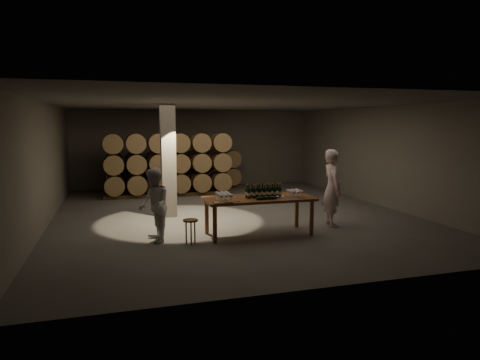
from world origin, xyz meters
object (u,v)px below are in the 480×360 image
object	(u,v)px
notebook_near	(226,202)
bottle_cluster	(263,192)
plate	(278,196)
tasting_table	(259,202)
stool	(191,224)
person_woman	(154,205)
person_man	(332,188)

from	to	relation	value
notebook_near	bottle_cluster	bearing A→B (deg)	19.40
plate	notebook_near	bearing A→B (deg)	-162.90
tasting_table	stool	bearing A→B (deg)	-168.39
notebook_near	stool	world-z (taller)	notebook_near
tasting_table	person_woman	xyz separation A→B (m)	(-2.46, 0.04, 0.04)
person_man	stool	bearing A→B (deg)	108.57
bottle_cluster	notebook_near	world-z (taller)	bottle_cluster
stool	tasting_table	bearing A→B (deg)	11.61
tasting_table	bottle_cluster	world-z (taller)	bottle_cluster
person_woman	plate	bearing A→B (deg)	83.34
bottle_cluster	notebook_near	distance (m)	1.14
plate	person_man	world-z (taller)	person_man
bottle_cluster	plate	bearing A→B (deg)	-4.58
stool	person_woman	world-z (taller)	person_woman
plate	person_woman	distance (m)	2.95
tasting_table	plate	world-z (taller)	plate
person_man	person_woman	xyz separation A→B (m)	(-4.58, -0.29, -0.16)
bottle_cluster	person_man	world-z (taller)	person_man
tasting_table	plate	size ratio (longest dim) A/B	9.89
plate	stool	distance (m)	2.27
bottle_cluster	plate	xyz separation A→B (m)	(0.37, -0.03, -0.11)
bottle_cluster	person_woman	distance (m)	2.59
tasting_table	bottle_cluster	bearing A→B (deg)	6.54
notebook_near	person_woman	size ratio (longest dim) A/B	0.16
bottle_cluster	stool	world-z (taller)	bottle_cluster
tasting_table	notebook_near	distance (m)	1.03
tasting_table	bottle_cluster	xyz separation A→B (m)	(0.12, 0.01, 0.22)
bottle_cluster	person_man	size ratio (longest dim) A/B	0.43
tasting_table	person_man	size ratio (longest dim) A/B	1.30
bottle_cluster	stool	size ratio (longest dim) A/B	1.56
bottle_cluster	person_woman	bearing A→B (deg)	179.35
notebook_near	person_woman	bearing A→B (deg)	157.65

